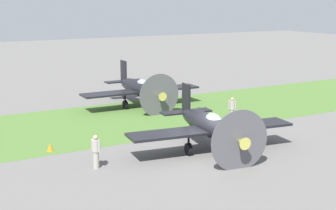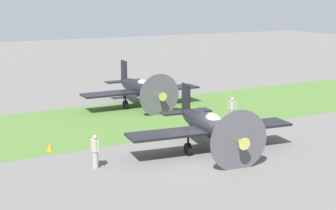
# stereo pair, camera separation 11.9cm
# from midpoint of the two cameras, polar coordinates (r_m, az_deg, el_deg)

# --- Properties ---
(ground_plane) EXTENTS (160.00, 160.00, 0.00)m
(ground_plane) POSITION_cam_midpoint_polar(r_m,az_deg,el_deg) (27.07, 3.31, -5.83)
(ground_plane) COLOR #605E5B
(grass_verge) EXTENTS (120.00, 11.00, 0.01)m
(grass_verge) POSITION_cam_midpoint_polar(r_m,az_deg,el_deg) (35.03, -4.96, -1.67)
(grass_verge) COLOR #476B2D
(grass_verge) RESTS_ON ground
(airplane_lead) EXTENTS (9.71, 7.71, 3.44)m
(airplane_lead) POSITION_cam_midpoint_polar(r_m,az_deg,el_deg) (27.59, 4.93, -2.40)
(airplane_lead) COLOR black
(airplane_lead) RESTS_ON ground
(airplane_wingman) EXTENTS (9.64, 7.66, 3.45)m
(airplane_wingman) POSITION_cam_midpoint_polar(r_m,az_deg,el_deg) (38.93, -3.12, 1.93)
(airplane_wingman) COLOR black
(airplane_wingman) RESTS_ON ground
(ground_crew_chief) EXTENTS (0.38, 0.60, 1.73)m
(ground_crew_chief) POSITION_cam_midpoint_polar(r_m,az_deg,el_deg) (25.03, -8.28, -5.26)
(ground_crew_chief) COLOR #9E998E
(ground_crew_chief) RESTS_ON ground
(ground_crew_mechanic) EXTENTS (0.38, 0.60, 1.73)m
(ground_crew_mechanic) POSITION_cam_midpoint_polar(r_m,az_deg,el_deg) (34.28, 7.52, -0.48)
(ground_crew_mechanic) COLOR #9E998E
(ground_crew_mechanic) RESTS_ON ground
(fuel_drum) EXTENTS (0.60, 0.60, 0.90)m
(fuel_drum) POSITION_cam_midpoint_polar(r_m,az_deg,el_deg) (35.05, 4.07, -0.90)
(fuel_drum) COLOR #476633
(fuel_drum) RESTS_ON ground
(runway_marker_cone) EXTENTS (0.36, 0.36, 0.44)m
(runway_marker_cone) POSITION_cam_midpoint_polar(r_m,az_deg,el_deg) (28.51, -13.39, -4.76)
(runway_marker_cone) COLOR orange
(runway_marker_cone) RESTS_ON ground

